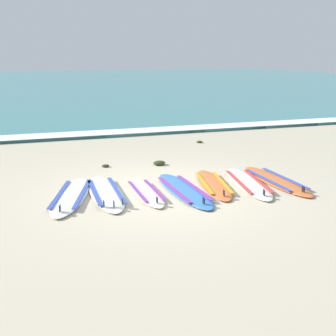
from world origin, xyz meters
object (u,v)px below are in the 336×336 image
at_px(surfboard_1, 105,192).
at_px(surfboard_3, 184,190).
at_px(surfboard_4, 213,184).
at_px(surfboard_5, 248,183).
at_px(surfboard_6, 276,180).
at_px(surfboard_2, 146,192).
at_px(surfboard_0, 71,195).

bearing_deg(surfboard_1, surfboard_3, -12.10).
distance_m(surfboard_4, surfboard_5, 0.77).
distance_m(surfboard_5, surfboard_6, 0.66).
distance_m(surfboard_1, surfboard_2, 0.81).
relative_size(surfboard_3, surfboard_6, 1.02).
bearing_deg(surfboard_3, surfboard_1, 167.90).
height_order(surfboard_0, surfboard_1, same).
distance_m(surfboard_0, surfboard_6, 4.40).
distance_m(surfboard_3, surfboard_4, 0.76).
bearing_deg(surfboard_6, surfboard_2, 178.05).
relative_size(surfboard_1, surfboard_6, 1.00).
bearing_deg(surfboard_5, surfboard_1, 174.51).
bearing_deg(surfboard_3, surfboard_6, 0.12).
bearing_deg(surfboard_3, surfboard_0, 171.00).
xyz_separation_m(surfboard_0, surfboard_3, (2.23, -0.35, -0.00)).
height_order(surfboard_4, surfboard_6, same).
height_order(surfboard_3, surfboard_4, same).
height_order(surfboard_2, surfboard_5, same).
bearing_deg(surfboard_2, surfboard_5, -1.63).
bearing_deg(surfboard_4, surfboard_0, 176.65).
relative_size(surfboard_0, surfboard_5, 1.01).
bearing_deg(surfboard_4, surfboard_3, -166.24).
xyz_separation_m(surfboard_1, surfboard_5, (3.05, -0.29, -0.00)).
xyz_separation_m(surfboard_4, surfboard_6, (1.42, -0.18, -0.00)).
relative_size(surfboard_0, surfboard_4, 1.10).
bearing_deg(surfboard_6, surfboard_4, 172.99).
bearing_deg(surfboard_1, surfboard_2, -16.37).
bearing_deg(surfboard_5, surfboard_6, -3.06).
bearing_deg(surfboard_2, surfboard_1, 163.63).
relative_size(surfboard_0, surfboard_6, 1.02).
xyz_separation_m(surfboard_1, surfboard_4, (2.29, -0.15, -0.00)).
height_order(surfboard_0, surfboard_3, same).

